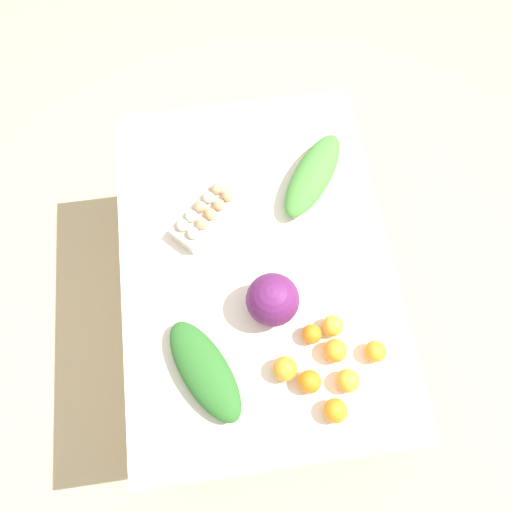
% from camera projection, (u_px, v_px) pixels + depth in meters
% --- Properties ---
extents(ground_plane, '(8.00, 8.00, 0.00)m').
position_uv_depth(ground_plane, '(256.00, 312.00, 2.46)').
color(ground_plane, '#C6B289').
extents(dining_table, '(1.42, 0.98, 0.70)m').
position_uv_depth(dining_table, '(256.00, 266.00, 1.89)').
color(dining_table, silver).
rests_on(dining_table, ground_plane).
extents(cabbage_purple, '(0.18, 0.18, 0.18)m').
position_uv_depth(cabbage_purple, '(273.00, 300.00, 1.66)').
color(cabbage_purple, '#601E5B').
rests_on(cabbage_purple, dining_table).
extents(egg_carton, '(0.27, 0.28, 0.09)m').
position_uv_depth(egg_carton, '(206.00, 214.00, 1.83)').
color(egg_carton, beige).
rests_on(egg_carton, dining_table).
extents(greens_bunch_kale, '(0.41, 0.35, 0.10)m').
position_uv_depth(greens_bunch_kale, '(313.00, 175.00, 1.89)').
color(greens_bunch_kale, '#4C933D').
rests_on(greens_bunch_kale, dining_table).
extents(greens_bunch_dandelion, '(0.41, 0.30, 0.09)m').
position_uv_depth(greens_bunch_dandelion, '(205.00, 371.00, 1.61)').
color(greens_bunch_dandelion, '#2D6B28').
rests_on(greens_bunch_dandelion, dining_table).
extents(orange_0, '(0.07, 0.07, 0.07)m').
position_uv_depth(orange_0, '(312.00, 334.00, 1.67)').
color(orange_0, orange).
rests_on(orange_0, dining_table).
extents(orange_1, '(0.08, 0.08, 0.08)m').
position_uv_depth(orange_1, '(335.00, 411.00, 1.57)').
color(orange_1, orange).
rests_on(orange_1, dining_table).
extents(orange_2, '(0.08, 0.08, 0.08)m').
position_uv_depth(orange_2, '(310.00, 382.00, 1.61)').
color(orange_2, orange).
rests_on(orange_2, dining_table).
extents(orange_3, '(0.08, 0.08, 0.08)m').
position_uv_depth(orange_3, '(335.00, 351.00, 1.64)').
color(orange_3, orange).
rests_on(orange_3, dining_table).
extents(orange_4, '(0.07, 0.07, 0.07)m').
position_uv_depth(orange_4, '(333.00, 326.00, 1.68)').
color(orange_4, '#F9A833').
rests_on(orange_4, dining_table).
extents(orange_5, '(0.08, 0.08, 0.08)m').
position_uv_depth(orange_5, '(348.00, 381.00, 1.61)').
color(orange_5, '#F9A833').
rests_on(orange_5, dining_table).
extents(orange_6, '(0.08, 0.08, 0.08)m').
position_uv_depth(orange_6, '(285.00, 369.00, 1.62)').
color(orange_6, orange).
rests_on(orange_6, dining_table).
extents(orange_7, '(0.07, 0.07, 0.07)m').
position_uv_depth(orange_7, '(375.00, 351.00, 1.65)').
color(orange_7, orange).
rests_on(orange_7, dining_table).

